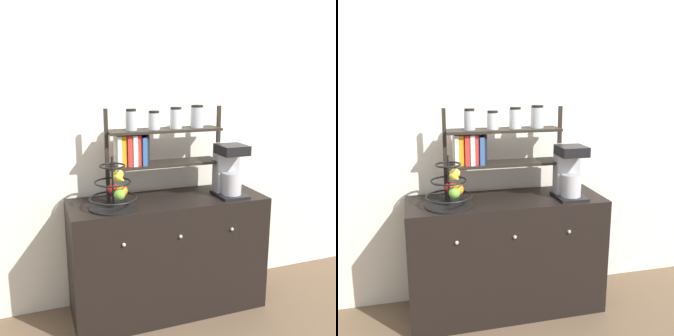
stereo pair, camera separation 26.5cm
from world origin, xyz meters
TOP-DOWN VIEW (x-y plane):
  - ground_plane at (0.00, 0.00)m, footprint 12.00×12.00m
  - wall_back at (0.00, 0.52)m, footprint 7.00×0.05m
  - sideboard at (0.00, 0.24)m, footprint 1.36×0.49m
  - coffee_maker at (0.44, 0.18)m, footprint 0.20×0.25m
  - fruit_stand at (-0.38, 0.17)m, footprint 0.31×0.31m
  - shelf_hutch at (-0.07, 0.30)m, footprint 0.83×0.20m

SIDE VIEW (x-z plane):
  - ground_plane at x=0.00m, z-range 0.00..0.00m
  - sideboard at x=0.00m, z-range 0.00..0.83m
  - fruit_stand at x=-0.38m, z-range 0.77..1.11m
  - coffee_maker at x=0.44m, z-range 0.83..1.20m
  - shelf_hutch at x=-0.07m, z-range 0.91..1.54m
  - wall_back at x=0.00m, z-range 0.00..2.60m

